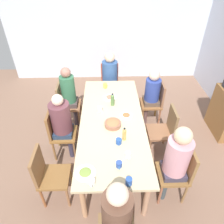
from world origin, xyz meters
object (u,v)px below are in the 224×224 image
Objects in this scene: chair_0 at (48,174)px; cup_2 at (128,155)px; person_7 at (117,216)px; chair_1 at (179,170)px; bowl_0 at (113,124)px; bottle_0 at (112,100)px; plate_2 at (126,116)px; person_2 at (62,121)px; cup_5 at (119,164)px; chair_6 at (110,82)px; person_1 at (176,158)px; cup_6 at (129,182)px; chair_4 at (165,129)px; chair_5 at (66,102)px; person_5 at (69,93)px; dining_table at (112,123)px; cup_0 at (119,141)px; person_6 at (110,74)px; chair_3 at (155,101)px; chair_2 at (59,131)px; cup_3 at (92,182)px; bottle_1 at (124,134)px; plate_0 at (85,173)px; cup_1 at (105,86)px; person_3 at (152,93)px.

cup_2 is (-0.06, 1.06, 0.27)m from chair_0.
chair_1 is at bearing 128.69° from person_7.
bottle_0 is at bearing 178.56° from bowl_0.
person_2 is at bearing -85.74° from plate_2.
cup_5 is at bearing 1.61° from bottle_0.
bottle_0 reaches higher than chair_6.
person_1 is at bearing 62.34° from person_2.
cup_5 is 0.99× the size of cup_6.
chair_4 is 1.00× the size of chair_5.
chair_1 is at bearing 45.19° from person_5.
chair_0 is 0.71× the size of person_1.
cup_0 is (0.52, 0.08, 0.10)m from dining_table.
chair_4 reaches higher than bowl_0.
person_6 is 5.39× the size of bottle_0.
chair_0 is 1.76m from chair_1.
chair_1 is 1.00× the size of chair_3.
cup_5 is at bearing 42.86° from person_2.
chair_4 reaches higher than cup_0.
plate_2 is (-0.90, -0.65, 0.24)m from chair_1.
chair_2 is 1.94m from chair_3.
chair_6 is 8.00× the size of cup_3.
cup_6 is at bearing -31.95° from chair_4.
person_2 reaches higher than chair_6.
person_6 is 2.69m from cup_3.
chair_0 is 1.56m from bottle_0.
chair_5 is at bearing -51.29° from person_6.
chair_0 is 0.72× the size of person_5.
chair_3 is at bearing 176.93° from person_1.
cup_6 is 0.53× the size of bottle_1.
chair_5 is 1.92m from plate_0.
chair_4 is 7.95× the size of cup_6.
cup_6 is (2.13, 0.26, -0.00)m from cup_1.
plate_0 is (1.83, -1.14, 0.05)m from person_3.
cup_5 is at bearing -12.06° from bottle_1.
cup_2 is at bearing -42.19° from chair_4.
person_6 is 4.79× the size of plate_0.
person_5 reaches higher than chair_4.
person_1 is 1.15m from plate_0.
dining_table is 1.22m from chair_1.
person_7 is 1.10m from bottle_1.
person_6 is at bearing 169.50° from cup_1.
bowl_0 is 1.13m from cup_1.
person_7 is at bearing 34.34° from cup_3.
bottle_1 reaches higher than cup_6.
chair_2 is 1.58m from cup_6.
chair_2 is 0.70× the size of person_7.
person_6 is at bearing 131.82° from person_5.
plate_0 is at bearing 27.83° from chair_2.
person_7 reaches higher than cup_6.
person_1 is 0.61m from cup_2.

